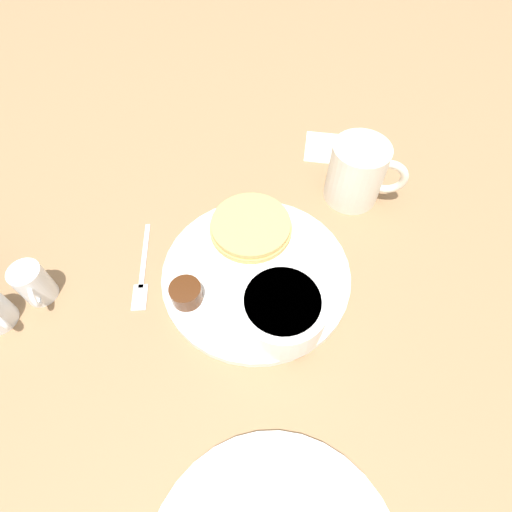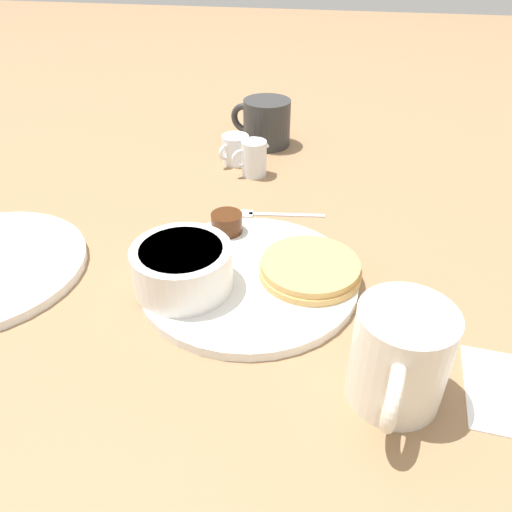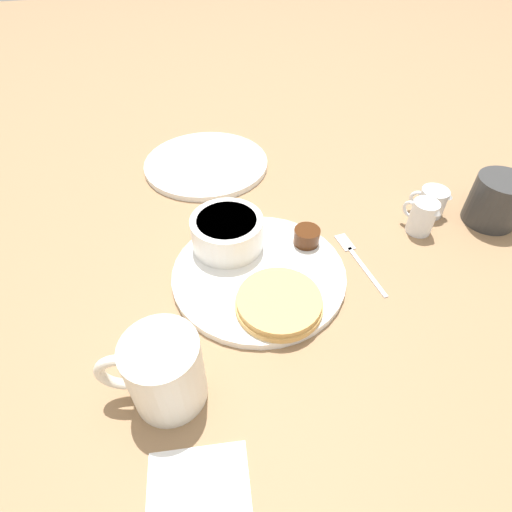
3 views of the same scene
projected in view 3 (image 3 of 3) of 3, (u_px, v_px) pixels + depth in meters
ground_plane at (259, 276)px, 0.62m from camera, size 4.00×4.00×0.00m
plate at (259, 274)px, 0.62m from camera, size 0.27×0.27×0.01m
pancake_stack at (279, 302)px, 0.56m from camera, size 0.12×0.12×0.02m
bowl at (227, 231)px, 0.63m from camera, size 0.12×0.12×0.05m
syrup_cup at (307, 236)px, 0.65m from camera, size 0.04×0.04×0.03m
butter_ramekin at (227, 227)px, 0.66m from camera, size 0.04×0.04×0.04m
coffee_mug at (163, 372)px, 0.45m from camera, size 0.12×0.09×0.10m
creamer_pitcher_near at (422, 217)px, 0.68m from camera, size 0.04×0.06×0.06m
creamer_pitcher_far at (432, 202)px, 0.72m from camera, size 0.06×0.05×0.05m
fork at (355, 256)px, 0.65m from camera, size 0.03×0.15×0.00m
napkin at (198, 486)px, 0.41m from camera, size 0.11×0.09×0.00m
second_mug at (496, 200)px, 0.69m from camera, size 0.09×0.12×0.09m
far_plate at (206, 164)px, 0.84m from camera, size 0.26×0.26×0.01m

